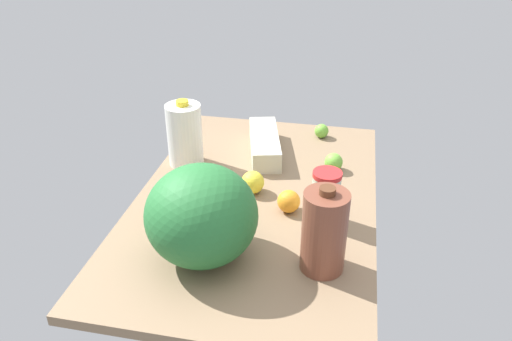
% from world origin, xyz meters
% --- Properties ---
extents(countertop, '(1.20, 0.76, 0.03)m').
position_xyz_m(countertop, '(0.00, 0.00, 0.01)').
color(countertop, '#886D51').
rests_on(countertop, ground).
extents(watermelon, '(0.30, 0.30, 0.27)m').
position_xyz_m(watermelon, '(0.32, -0.08, 0.16)').
color(watermelon, '#287035').
rests_on(watermelon, countertop).
extents(egg_carton, '(0.34, 0.18, 0.08)m').
position_xyz_m(egg_carton, '(-0.31, -0.03, 0.07)').
color(egg_carton, beige).
rests_on(egg_carton, countertop).
extents(tumbler_cup, '(0.09, 0.09, 0.17)m').
position_xyz_m(tumbler_cup, '(0.09, 0.23, 0.11)').
color(tumbler_cup, beige).
rests_on(tumbler_cup, countertop).
extents(chocolate_milk_jug, '(0.12, 0.12, 0.24)m').
position_xyz_m(chocolate_milk_jug, '(0.30, 0.24, 0.14)').
color(chocolate_milk_jug, brown).
rests_on(chocolate_milk_jug, countertop).
extents(milk_jug, '(0.12, 0.12, 0.24)m').
position_xyz_m(milk_jug, '(-0.18, -0.29, 0.14)').
color(milk_jug, white).
rests_on(milk_jug, countertop).
extents(lime_near_front, '(0.06, 0.06, 0.06)m').
position_xyz_m(lime_near_front, '(-0.49, 0.17, 0.06)').
color(lime_near_front, '#6BB239').
rests_on(lime_near_front, countertop).
extents(orange_far_back, '(0.07, 0.07, 0.07)m').
position_xyz_m(orange_far_back, '(0.06, 0.11, 0.07)').
color(orange_far_back, orange).
rests_on(orange_far_back, countertop).
extents(orange_beside_bowl, '(0.08, 0.08, 0.08)m').
position_xyz_m(orange_beside_bowl, '(0.12, -0.22, 0.07)').
color(orange_beside_bowl, orange).
rests_on(orange_beside_bowl, countertop).
extents(lemon_by_jug, '(0.08, 0.08, 0.08)m').
position_xyz_m(lemon_by_jug, '(-0.03, -0.02, 0.07)').
color(lemon_by_jug, yellow).
rests_on(lemon_by_jug, countertop).
extents(lime_loose, '(0.06, 0.06, 0.06)m').
position_xyz_m(lime_loose, '(-0.23, 0.23, 0.06)').
color(lime_loose, '#6FB43D').
rests_on(lime_loose, countertop).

